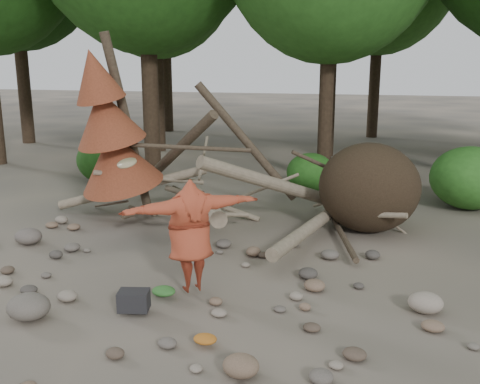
# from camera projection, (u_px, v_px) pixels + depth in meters

# --- Properties ---
(ground) EXTENTS (120.00, 120.00, 0.00)m
(ground) POSITION_uv_depth(u_px,v_px,m) (187.00, 296.00, 8.58)
(ground) COLOR #514C44
(ground) RESTS_ON ground
(deadfall_pile) EXTENTS (8.55, 5.24, 3.30)m
(deadfall_pile) POSITION_uv_depth(u_px,v_px,m) (342.00, 188.00, 11.78)
(deadfall_pile) COLOR #332619
(deadfall_pile) RESTS_ON ground
(dead_conifer) EXTENTS (2.06, 2.16, 4.35)m
(dead_conifer) POSITION_uv_depth(u_px,v_px,m) (111.00, 133.00, 12.07)
(dead_conifer) COLOR #4C3F30
(dead_conifer) RESTS_ON ground
(bush_left) EXTENTS (1.80, 1.80, 1.44)m
(bush_left) POSITION_uv_depth(u_px,v_px,m) (106.00, 160.00, 16.61)
(bush_left) COLOR #1E4F15
(bush_left) RESTS_ON ground
(bush_mid) EXTENTS (1.40, 1.40, 1.12)m
(bush_mid) POSITION_uv_depth(u_px,v_px,m) (311.00, 172.00, 15.53)
(bush_mid) COLOR #29651D
(bush_mid) RESTS_ON ground
(bush_right) EXTENTS (2.00, 2.00, 1.60)m
(bush_right) POSITION_uv_depth(u_px,v_px,m) (470.00, 178.00, 13.60)
(bush_right) COLOR #337725
(bush_right) RESTS_ON ground
(frisbee_thrower) EXTENTS (2.12, 1.89, 2.16)m
(frisbee_thrower) POSITION_uv_depth(u_px,v_px,m) (190.00, 235.00, 8.43)
(frisbee_thrower) COLOR #A73E25
(frisbee_thrower) RESTS_ON ground
(backpack) EXTENTS (0.51, 0.40, 0.30)m
(backpack) POSITION_uv_depth(u_px,v_px,m) (134.00, 304.00, 7.94)
(backpack) COLOR black
(backpack) RESTS_ON ground
(cloth_green) EXTENTS (0.38, 0.32, 0.14)m
(cloth_green) POSITION_uv_depth(u_px,v_px,m) (164.00, 294.00, 8.47)
(cloth_green) COLOR #316D2B
(cloth_green) RESTS_ON ground
(cloth_orange) EXTENTS (0.32, 0.26, 0.12)m
(cloth_orange) POSITION_uv_depth(u_px,v_px,m) (205.00, 342.00, 7.03)
(cloth_orange) COLOR #AA601D
(cloth_orange) RESTS_ON ground
(boulder_front_left) EXTENTS (0.64, 0.57, 0.38)m
(boulder_front_left) POSITION_uv_depth(u_px,v_px,m) (29.00, 307.00, 7.76)
(boulder_front_left) COLOR #645D54
(boulder_front_left) RESTS_ON ground
(boulder_front_right) EXTENTS (0.44, 0.40, 0.27)m
(boulder_front_right) POSITION_uv_depth(u_px,v_px,m) (241.00, 366.00, 6.34)
(boulder_front_right) COLOR #775E4A
(boulder_front_right) RESTS_ON ground
(boulder_mid_right) EXTENTS (0.52, 0.47, 0.31)m
(boulder_mid_right) POSITION_uv_depth(u_px,v_px,m) (426.00, 303.00, 7.98)
(boulder_mid_right) COLOR gray
(boulder_mid_right) RESTS_ON ground
(boulder_mid_left) EXTENTS (0.56, 0.50, 0.34)m
(boulder_mid_left) POSITION_uv_depth(u_px,v_px,m) (28.00, 236.00, 11.01)
(boulder_mid_left) COLOR #645B54
(boulder_mid_left) RESTS_ON ground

